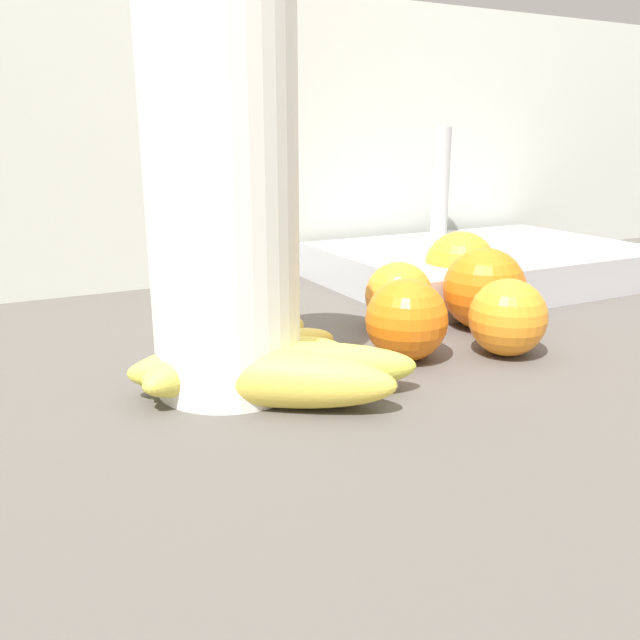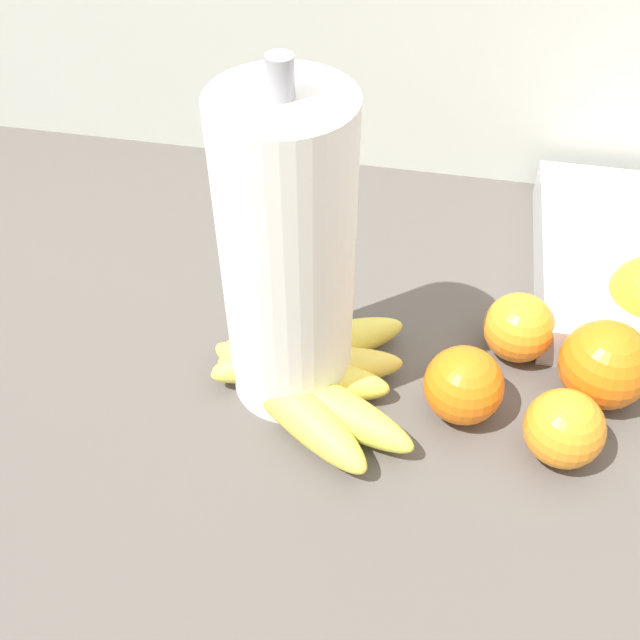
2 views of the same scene
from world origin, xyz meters
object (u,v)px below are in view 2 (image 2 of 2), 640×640
Objects in this scene: orange_center at (605,365)px; orange_back_left at (464,385)px; orange_right at (564,429)px; paper_towel_roll at (288,261)px; banana_bunch at (304,378)px; orange_back_right at (519,328)px.

orange_center reaches higher than orange_back_left.
paper_towel_roll is (-0.25, 0.04, 0.11)m from orange_right.
orange_center reaches higher than banana_bunch.
orange_back_right and orange_right have the same top height.
banana_bunch is 0.28m from orange_center.
banana_bunch is at bearing -177.54° from orange_back_left.
orange_center is 0.13m from orange_back_left.
paper_towel_roll reaches higher than orange_back_right.
paper_towel_roll is at bearing -160.07° from orange_back_right.
orange_back_right is at bearing 59.93° from orange_back_left.
orange_back_left is at bearing -160.54° from orange_center.
banana_bunch is at bearing 174.00° from orange_right.
orange_back_left is (-0.12, -0.04, -0.01)m from orange_center.
orange_back_left reaches higher than orange_back_right.
banana_bunch is 3.00× the size of orange_back_left.
orange_right is at bearing -71.55° from orange_back_right.
orange_center is 0.25× the size of paper_towel_roll.
paper_towel_roll reaches higher than banana_bunch.
orange_back_left reaches higher than orange_right.
banana_bunch is 0.66× the size of paper_towel_roll.
orange_back_left is 0.22× the size of paper_towel_roll.
orange_center is 1.15× the size of orange_back_left.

